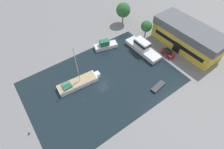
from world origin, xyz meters
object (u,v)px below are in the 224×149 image
quay_tree_near_building (146,26)px  small_dinghy (158,87)px  quay_tree_by_water (123,10)px  sailboat_moored (78,83)px  parked_car (168,53)px  cabin_boat (105,45)px  warehouse_building (188,37)px  motor_cruiser (142,48)px

quay_tree_near_building → small_dinghy: 21.06m
quay_tree_by_water → small_dinghy: quay_tree_by_water is taller
sailboat_moored → quay_tree_near_building: bearing=104.4°
parked_car → cabin_boat: bearing=-43.7°
quay_tree_by_water → cabin_boat: 15.23m
warehouse_building → sailboat_moored: size_ratio=1.70×
motor_cruiser → quay_tree_by_water: bearing=72.0°
warehouse_building → quay_tree_by_water: quay_tree_by_water is taller
quay_tree_near_building → parked_car: size_ratio=1.38×
parked_car → motor_cruiser: 7.57m
warehouse_building → cabin_boat: size_ratio=2.86×
warehouse_building → small_dinghy: 19.58m
parked_car → sailboat_moored: sailboat_moored is taller
parked_car → cabin_boat: size_ratio=0.56×
cabin_boat → motor_cruiser: bearing=61.1°
quay_tree_by_water → small_dinghy: (27.92, -10.39, -4.68)m
warehouse_building → quay_tree_by_water: bearing=-161.3°
quay_tree_by_water → small_dinghy: bearing=-20.4°
parked_car → cabin_boat: cabin_boat is taller
warehouse_building → motor_cruiser: (-5.99, -12.30, -2.26)m
quay_tree_near_building → small_dinghy: size_ratio=1.27×
quay_tree_near_building → parked_car: quay_tree_near_building is taller
warehouse_building → cabin_boat: bearing=-125.5°
motor_cruiser → parked_car: bearing=-49.6°
sailboat_moored → cabin_boat: (-7.80, 13.75, 0.25)m
quay_tree_near_building → warehouse_building: bearing=32.2°
quay_tree_near_building → quay_tree_by_water: (-10.61, -0.99, 0.94)m
quay_tree_by_water → cabin_boat: (7.50, -12.64, -3.97)m
quay_tree_near_building → parked_car: bearing=-2.8°
cabin_boat → quay_tree_near_building: bearing=92.5°
warehouse_building → quay_tree_by_water: 22.75m
warehouse_building → quay_tree_near_building: warehouse_building is taller
parked_car → small_dinghy: 12.90m
quay_tree_by_water → sailboat_moored: size_ratio=0.59×
sailboat_moored → motor_cruiser: (0.07, 21.83, 0.61)m
quay_tree_near_building → cabin_boat: quay_tree_near_building is taller
sailboat_moored → small_dinghy: bearing=56.4°
quay_tree_by_water → cabin_boat: quay_tree_by_water is taller
quay_tree_by_water → motor_cruiser: quay_tree_by_water is taller
quay_tree_near_building → sailboat_moored: 27.98m
quay_tree_near_building → quay_tree_by_water: quay_tree_by_water is taller
parked_car → sailboat_moored: bearing=-9.8°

